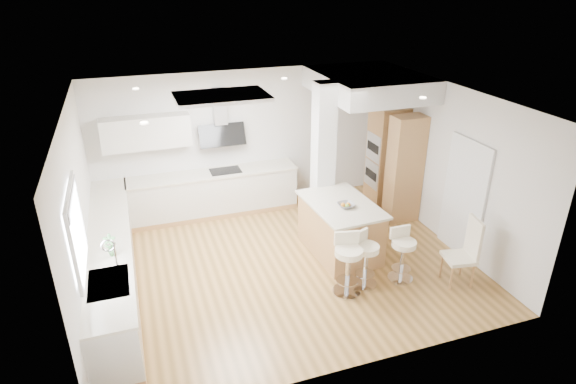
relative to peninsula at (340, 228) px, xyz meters
name	(u,v)px	position (x,y,z in m)	size (l,w,h in m)	color
ground	(285,263)	(-1.02, -0.05, -0.48)	(6.00, 6.00, 0.00)	#A5773D
ceiling	(285,263)	(-1.02, -0.05, -0.48)	(6.00, 5.00, 0.02)	silver
wall_back	(245,140)	(-1.02, 2.45, 0.92)	(6.00, 0.04, 2.80)	silver
wall_left	(80,216)	(-4.02, -0.05, 0.92)	(0.04, 5.00, 2.80)	silver
wall_right	(447,165)	(1.98, -0.05, 0.92)	(0.04, 5.00, 2.80)	silver
skylight	(222,97)	(-1.81, 0.55, 2.29)	(4.10, 2.10, 0.06)	silver
window_left	(76,227)	(-3.98, -0.95, 1.22)	(0.06, 1.28, 1.07)	white
doorway_right	(464,200)	(1.95, -0.65, 0.52)	(0.05, 1.00, 2.10)	#4D463D
counter_left	(113,261)	(-3.72, 0.18, -0.02)	(0.63, 4.50, 1.35)	tan
counter_back	(205,183)	(-1.93, 2.17, 0.22)	(3.62, 0.63, 2.50)	tan
pillar	(323,160)	(0.03, 0.90, 0.92)	(0.35, 0.35, 2.80)	silver
soffit	(368,84)	(1.08, 1.35, 2.12)	(1.78, 2.20, 0.40)	silver
oven_column	(393,162)	(1.66, 1.18, 0.57)	(0.63, 1.21, 2.10)	tan
peninsula	(340,228)	(0.00, 0.00, 0.00)	(1.12, 1.61, 1.02)	tan
bar_stool_a	(348,261)	(-0.38, -1.10, 0.07)	(0.52, 0.52, 0.98)	silver
bar_stool_b	(365,256)	(-0.04, -1.00, 0.03)	(0.53, 0.53, 0.90)	silver
bar_stool_c	(402,252)	(0.58, -1.06, 0.02)	(0.40, 0.40, 0.88)	silver
dining_chair	(466,249)	(1.45, -1.46, 0.12)	(0.50, 0.50, 1.12)	#EEE2C2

